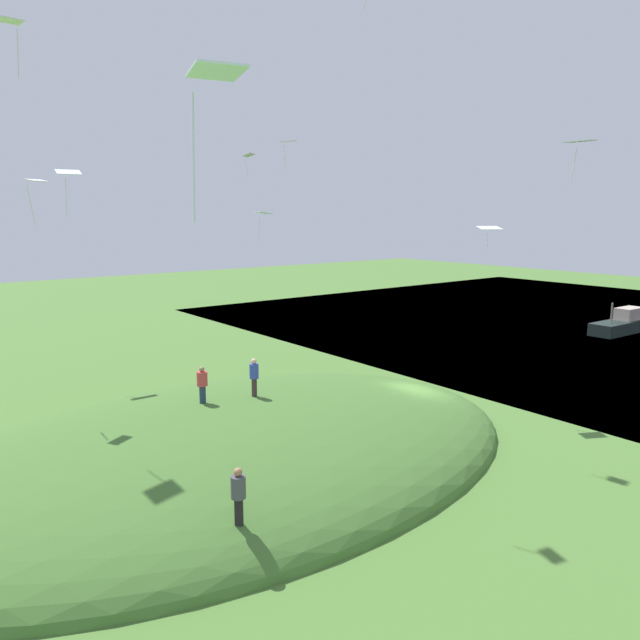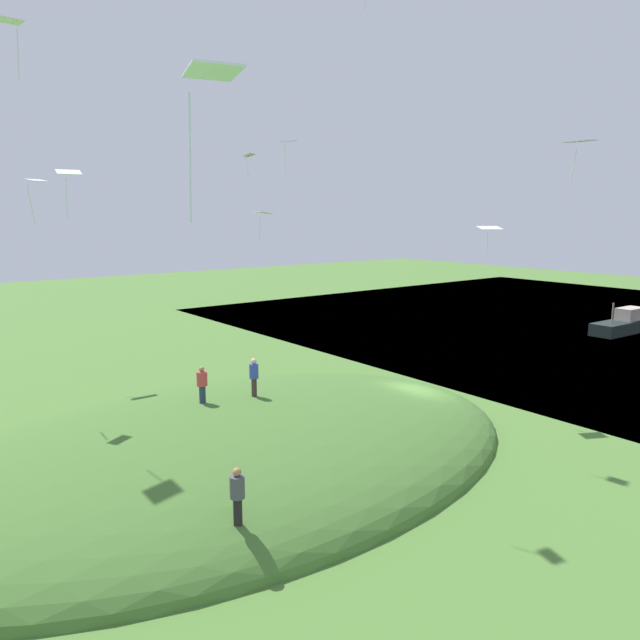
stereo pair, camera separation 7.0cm
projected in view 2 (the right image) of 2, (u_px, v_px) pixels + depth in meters
name	position (u px, v px, depth m)	size (l,w,h in m)	color
ground_plane	(420.00, 416.00, 30.41)	(160.00, 160.00, 0.00)	#4A7430
grass_hill	(224.00, 459.00, 25.15)	(28.02, 17.67, 4.36)	#436D2D
boat_on_lake	(624.00, 324.00, 52.01)	(7.28, 2.25, 2.73)	black
person_with_child	(202.00, 380.00, 25.39)	(0.57, 0.57, 1.58)	#24364F
person_watching_kites	(237.00, 489.00, 17.22)	(0.61, 0.61, 1.74)	black
person_near_shore	(254.00, 373.00, 26.35)	(0.51, 0.51, 1.70)	#3E2B2D
kite_2	(288.00, 143.00, 38.82)	(1.10, 1.26, 2.02)	#F5DFD2
kite_3	(579.00, 143.00, 23.50)	(0.82, 1.13, 1.64)	white
kite_4	(249.00, 156.00, 38.63)	(1.01, 0.93, 1.47)	white
kite_5	(210.00, 80.00, 8.00)	(0.94, 1.13, 1.99)	white
kite_6	(8.00, 23.00, 22.25)	(1.08, 0.80, 2.03)	silver
kite_7	(36.00, 184.00, 23.97)	(0.94, 0.82, 1.83)	white
kite_10	(69.00, 174.00, 29.92)	(1.24, 0.91, 2.38)	white
kite_11	(263.00, 214.00, 37.35)	(1.03, 1.31, 1.85)	white
kite_12	(490.00, 229.00, 30.11)	(1.36, 1.21, 1.27)	white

